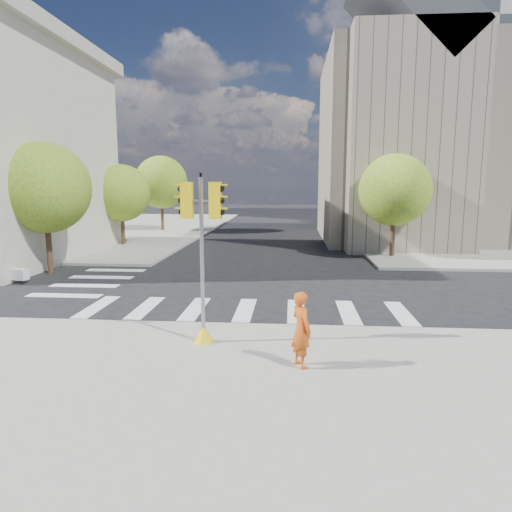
{
  "coord_description": "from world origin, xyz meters",
  "views": [
    {
      "loc": [
        1.51,
        -17.53,
        4.42
      ],
      "look_at": [
        0.37,
        -2.99,
        2.1
      ],
      "focal_mm": 32.0,
      "sensor_mm": 36.0,
      "label": 1
    }
  ],
  "objects_px": {
    "lamp_near": "(389,181)",
    "traffic_signal": "(202,273)",
    "photographer": "(301,329)",
    "lamp_far": "(359,182)"
  },
  "relations": [
    {
      "from": "traffic_signal",
      "to": "photographer",
      "type": "relative_size",
      "value": 2.51
    },
    {
      "from": "lamp_near",
      "to": "traffic_signal",
      "type": "distance_m",
      "value": 21.81
    },
    {
      "from": "lamp_far",
      "to": "photographer",
      "type": "xyz_separation_m",
      "value": [
        -6.24,
        -35.24,
        -3.52
      ]
    },
    {
      "from": "lamp_near",
      "to": "traffic_signal",
      "type": "height_order",
      "value": "lamp_near"
    },
    {
      "from": "lamp_near",
      "to": "lamp_far",
      "type": "xyz_separation_m",
      "value": [
        0.0,
        14.0,
        0.0
      ]
    },
    {
      "from": "lamp_near",
      "to": "photographer",
      "type": "distance_m",
      "value": 22.42
    },
    {
      "from": "lamp_near",
      "to": "photographer",
      "type": "bearing_deg",
      "value": -106.37
    },
    {
      "from": "traffic_signal",
      "to": "photographer",
      "type": "distance_m",
      "value": 3.16
    },
    {
      "from": "lamp_near",
      "to": "photographer",
      "type": "relative_size",
      "value": 4.48
    },
    {
      "from": "lamp_far",
      "to": "photographer",
      "type": "bearing_deg",
      "value": -100.04
    }
  ]
}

